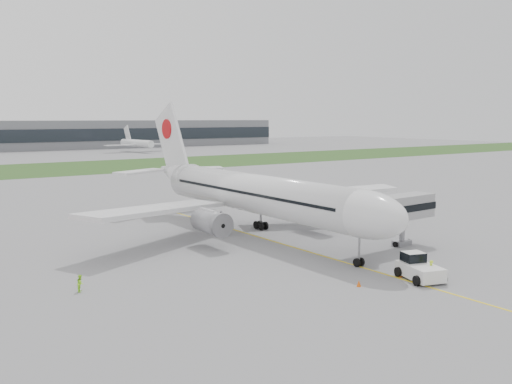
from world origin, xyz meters
TOP-DOWN VIEW (x-y plane):
  - ground at (0.00, 0.00)m, footprint 600.00×600.00m
  - apron_markings at (0.00, -5.00)m, footprint 70.00×70.00m
  - grass_strip at (0.00, 120.00)m, footprint 600.00×50.00m
  - airliner at (0.00, 4.87)m, footprint 48.13×53.95m
  - pushback_tug at (1.36, -21.53)m, footprint 4.27×5.29m
  - jet_bridge at (7.64, -11.77)m, footprint 13.88×4.57m
  - safety_cone_left at (-5.08, -20.06)m, footprint 0.43×0.43m
  - safety_cone_right at (0.50, -20.11)m, footprint 0.43×0.43m
  - ground_crew_near at (1.90, -22.50)m, footprint 0.84×0.74m
  - ground_crew_far at (-26.39, -7.02)m, footprint 0.87×0.93m
  - distant_aircraft_right at (61.77, 185.61)m, footprint 31.91×28.62m

SIDE VIEW (x-z plane):
  - ground at x=0.00m, z-range 0.00..0.00m
  - apron_markings at x=0.00m, z-range -0.02..0.02m
  - distant_aircraft_right at x=61.77m, z-range -5.76..5.76m
  - grass_strip at x=0.00m, z-range 0.00..0.02m
  - safety_cone_left at x=-5.08m, z-range 0.00..0.58m
  - safety_cone_right at x=0.50m, z-range 0.00..0.59m
  - ground_crew_far at x=-26.39m, z-range 0.00..1.53m
  - ground_crew_near at x=1.90m, z-range 0.00..1.94m
  - pushback_tug at x=1.36m, z-range -0.10..2.32m
  - jet_bridge at x=7.64m, z-range 1.54..7.96m
  - airliner at x=0.00m, z-range -3.28..14.60m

